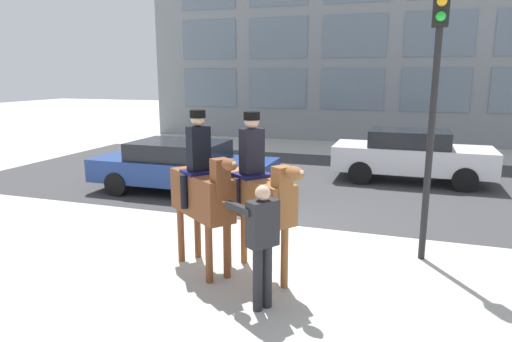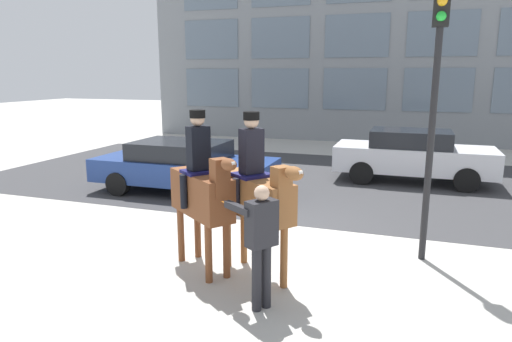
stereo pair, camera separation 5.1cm
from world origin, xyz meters
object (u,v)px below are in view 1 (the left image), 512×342
mounted_horse_lead (202,190)px  pedestrian_bystander (261,237)px  street_car_near_lane (183,166)px  mounted_horse_companion (256,193)px  street_car_far_lane (411,155)px  traffic_light (435,80)px

mounted_horse_lead → pedestrian_bystander: 1.57m
pedestrian_bystander → street_car_near_lane: 6.49m
mounted_horse_companion → street_car_near_lane: mounted_horse_companion is taller
street_car_far_lane → traffic_light: traffic_light is taller
mounted_horse_companion → street_car_far_lane: bearing=110.9°
mounted_horse_lead → mounted_horse_companion: size_ratio=1.00×
pedestrian_bystander → street_car_far_lane: (1.84, 8.38, -0.21)m
mounted_horse_lead → street_car_far_lane: (3.09, 7.49, -0.52)m
street_car_near_lane → street_car_far_lane: size_ratio=1.08×
mounted_horse_companion → street_car_far_lane: mounted_horse_companion is taller
pedestrian_bystander → street_car_near_lane: pedestrian_bystander is taller
street_car_near_lane → traffic_light: traffic_light is taller
mounted_horse_companion → traffic_light: bearing=70.2°
mounted_horse_lead → street_car_near_lane: bearing=158.5°
mounted_horse_lead → pedestrian_bystander: (1.25, -0.89, -0.31)m
pedestrian_bystander → traffic_light: 3.78m
traffic_light → mounted_horse_companion: bearing=-147.2°
street_car_far_lane → mounted_horse_companion: bearing=-106.4°
mounted_horse_companion → pedestrian_bystander: bearing=-29.8°
mounted_horse_companion → street_car_near_lane: bearing=166.3°
mounted_horse_companion → street_car_near_lane: (-3.49, 4.32, -0.62)m
pedestrian_bystander → street_car_far_lane: bearing=-67.1°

